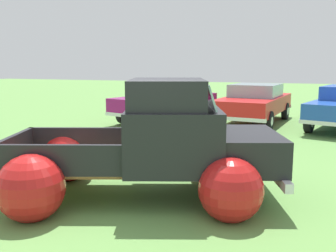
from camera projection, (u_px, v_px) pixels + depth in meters
The scene contains 5 objects.
ground_plane at pixel (134, 196), 6.20m from camera, with size 80.00×80.00×0.00m, color #609347.
vintage_pickup_truck at pixel (157, 151), 6.07m from camera, with size 5.00×3.85×1.96m.
show_car_0 at pixel (167, 100), 14.33m from camera, with size 3.13×4.95×1.43m.
show_car_1 at pixel (255, 102), 13.79m from camera, with size 2.48×4.88×1.43m.
lane_cone_0 at pixel (198, 145), 8.67m from camera, with size 0.36×0.36×0.63m.
Camera 1 is at (2.57, -5.37, 2.15)m, focal length 40.03 mm.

